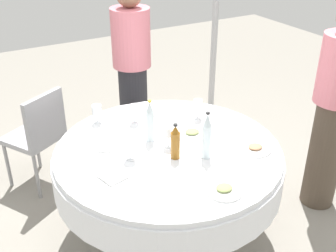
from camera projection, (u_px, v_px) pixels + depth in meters
The scene contains 21 objects.
ground_plane at pixel (168, 232), 3.15m from camera, with size 10.00×10.00×0.00m, color gray.
dining_table at pixel (168, 166), 2.87m from camera, with size 1.54×1.54×0.74m.
bottle_amber_rear at pixel (175, 142), 2.64m from camera, with size 0.06×0.06×0.24m.
bottle_clear_north at pixel (150, 122), 2.82m from camera, with size 0.06×0.06×0.30m.
bottle_clear_south at pixel (207, 137), 2.62m from camera, with size 0.06×0.06×0.32m.
wine_glass_right at pixel (169, 132), 2.76m from camera, with size 0.07×0.07×0.15m.
wine_glass_near at pixel (97, 110), 3.07m from camera, with size 0.07×0.07×0.14m.
wine_glass_outer at pixel (198, 106), 3.13m from camera, with size 0.07×0.07×0.15m.
wine_glass_far at pixel (134, 110), 3.07m from camera, with size 0.07×0.07×0.14m.
wine_glass_inner at pixel (130, 147), 2.63m from camera, with size 0.08×0.08×0.14m.
plate_inner at pixel (224, 190), 2.37m from camera, with size 0.21×0.21×0.04m.
plate_west at pixel (192, 133), 2.94m from camera, with size 0.22×0.22×0.04m.
plate_front at pixel (255, 148), 2.77m from camera, with size 0.21×0.21×0.04m.
plate_east at pixel (107, 143), 2.84m from camera, with size 0.24×0.24×0.02m.
fork_north at pixel (161, 204), 2.27m from camera, with size 0.18×0.02×0.01m, color silver.
fork_south at pixel (149, 115), 3.21m from camera, with size 0.18×0.02×0.01m, color silver.
fork_right at pixel (228, 121), 3.13m from camera, with size 0.18×0.02×0.01m, color silver.
folded_napkin at pixel (113, 175), 2.50m from camera, with size 0.14×0.14×0.02m, color white.
person_rear at pixel (132, 70), 3.76m from camera, with size 0.34×0.34×1.62m.
person_north at pixel (335, 107), 3.07m from camera, with size 0.34×0.34×1.63m.
chair_outer at pixel (39, 132), 3.44m from camera, with size 0.55×0.55×0.87m.
Camera 1 is at (-1.18, -2.08, 2.20)m, focal length 44.84 mm.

